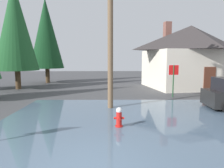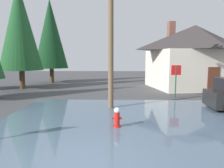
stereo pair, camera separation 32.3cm
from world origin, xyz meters
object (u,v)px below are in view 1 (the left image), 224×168
Objects in this scene: utility_pole at (110,20)px; pine_tree_mid_left at (15,26)px; pine_tree_far_center at (46,34)px; stop_sign_far at (174,74)px; fire_hydrant at (119,118)px; house at (190,56)px.

pine_tree_mid_left reaches higher than utility_pole.
stop_sign_far is at bearing -37.81° from pine_tree_far_center.
fire_hydrant is 0.09× the size of utility_pole.
house is (7.30, 8.26, -1.67)m from utility_pole.
stop_sign_far is 0.25× the size of house.
house is at bearing -14.50° from pine_tree_far_center.
utility_pole is 1.00× the size of house.
utility_pole is (-0.32, 3.08, 4.19)m from fire_hydrant.
stop_sign_far is at bearing 57.90° from fire_hydrant.
stop_sign_far is 0.25× the size of pine_tree_far_center.
pine_tree_mid_left reaches higher than stop_sign_far.
utility_pole is 3.97× the size of stop_sign_far.
stop_sign_far is 13.52m from pine_tree_mid_left.
fire_hydrant is 0.36× the size of stop_sign_far.
fire_hydrant is 0.09× the size of pine_tree_mid_left.
utility_pole is 13.79m from pine_tree_far_center.
utility_pole reaches higher than fire_hydrant.
stop_sign_far is at bearing 37.12° from utility_pole.
fire_hydrant is at bearing -64.35° from pine_tree_far_center.
pine_tree_mid_left is (-8.05, 7.24, 0.79)m from utility_pole.
pine_tree_far_center is (-14.19, 3.67, 2.38)m from house.
fire_hydrant is at bearing -121.60° from house.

